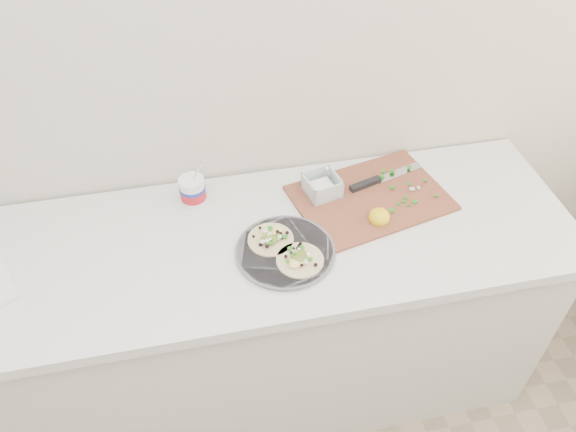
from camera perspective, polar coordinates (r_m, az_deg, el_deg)
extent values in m
cube|color=beige|center=(1.77, -11.39, 13.08)|extent=(3.50, 0.05, 2.60)
cube|color=beige|center=(2.15, -7.64, -11.39)|extent=(2.40, 0.62, 0.86)
cube|color=silver|center=(1.79, -8.91, -3.69)|extent=(2.44, 0.66, 0.04)
cylinder|color=#58575E|center=(1.73, -0.29, -3.65)|extent=(0.30, 0.30, 0.01)
cylinder|color=#58575E|center=(1.73, -0.29, -3.54)|extent=(0.31, 0.31, 0.00)
cylinder|color=white|center=(1.89, -9.65, 2.50)|extent=(0.08, 0.08, 0.10)
cylinder|color=red|center=(1.90, -9.63, 2.42)|extent=(0.09, 0.09, 0.04)
cylinder|color=#192D99|center=(1.88, -9.70, 2.84)|extent=(0.09, 0.09, 0.01)
cube|color=brown|center=(1.93, 8.35, 1.84)|extent=(0.56, 0.45, 0.01)
cube|color=white|center=(1.91, 3.47, 2.84)|extent=(0.07, 0.07, 0.03)
ellipsoid|color=yellow|center=(1.83, 9.28, 0.06)|extent=(0.07, 0.07, 0.06)
cube|color=silver|center=(2.03, 11.12, 4.32)|extent=(0.19, 0.09, 0.00)
cube|color=black|center=(1.96, 7.86, 3.24)|extent=(0.12, 0.06, 0.02)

